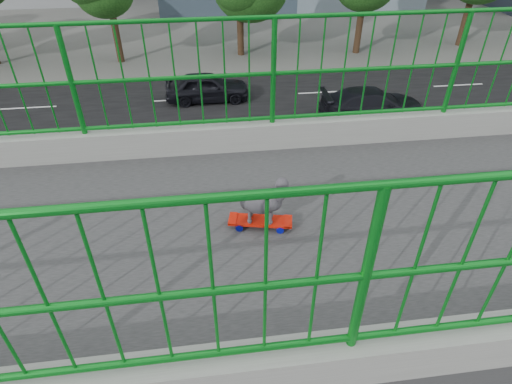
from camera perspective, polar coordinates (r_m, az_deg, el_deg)
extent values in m
cube|color=black|center=(18.39, -10.38, 4.68)|extent=(18.00, 90.00, 0.02)
cube|color=#2D2D2F|center=(4.03, -24.06, -9.11)|extent=(3.00, 24.00, 0.50)
cube|color=gray|center=(4.90, -21.75, 5.89)|extent=(0.20, 24.00, 0.30)
cylinder|color=#0D7A1D|center=(4.46, -25.47, 19.83)|extent=(0.04, 24.00, 0.04)
cylinder|color=#0D7A1D|center=(4.61, -23.70, 13.38)|extent=(0.04, 24.00, 0.04)
cylinder|color=#0D7A1D|center=(4.61, -23.70, 13.38)|extent=(0.06, 0.06, 1.10)
cylinder|color=black|center=(30.13, -18.25, 18.91)|extent=(0.44, 0.44, 2.73)
cylinder|color=black|center=(30.15, -2.12, 20.71)|extent=(0.44, 0.44, 2.87)
cylinder|color=black|center=(31.37, 13.69, 20.21)|extent=(0.44, 0.44, 2.66)
cylinder|color=black|center=(35.45, 26.35, 19.77)|extent=(0.44, 0.44, 3.01)
cube|color=red|center=(3.65, 0.59, -3.90)|extent=(0.27, 0.57, 0.02)
cube|color=#99999E|center=(3.67, -2.14, -4.01)|extent=(0.10, 0.06, 0.02)
cylinder|color=#070B9D|center=(3.73, -2.02, -3.45)|extent=(0.04, 0.07, 0.06)
sphere|color=yellow|center=(3.73, -2.02, -3.45)|extent=(0.03, 0.03, 0.03)
cylinder|color=#070B9D|center=(3.63, -2.25, -4.85)|extent=(0.04, 0.07, 0.06)
sphere|color=yellow|center=(3.63, -2.25, -4.85)|extent=(0.03, 0.03, 0.03)
cube|color=#99999E|center=(3.66, 3.34, -4.27)|extent=(0.10, 0.06, 0.02)
cylinder|color=#070B9D|center=(3.72, 3.36, -3.71)|extent=(0.04, 0.07, 0.06)
sphere|color=yellow|center=(3.72, 3.36, -3.71)|extent=(0.03, 0.03, 0.03)
cylinder|color=#070B9D|center=(3.61, 3.30, -5.13)|extent=(0.04, 0.07, 0.06)
sphere|color=yellow|center=(3.61, 3.30, -5.13)|extent=(0.03, 0.03, 0.03)
ellipsoid|color=#2B292D|center=(3.52, 0.61, -1.35)|extent=(0.26, 0.34, 0.21)
sphere|color=#2B292D|center=(3.44, 3.54, 0.30)|extent=(0.14, 0.14, 0.14)
sphere|color=black|center=(3.45, 5.06, -0.01)|extent=(0.02, 0.02, 0.02)
sphere|color=#2B292D|center=(3.51, -2.15, -0.70)|extent=(0.07, 0.07, 0.07)
cylinder|color=#2B292D|center=(3.63, 2.03, -2.61)|extent=(0.03, 0.03, 0.13)
cylinder|color=#2B292D|center=(3.56, 1.96, -3.52)|extent=(0.03, 0.03, 0.13)
cylinder|color=#2B292D|center=(3.64, -0.73, -2.48)|extent=(0.03, 0.03, 0.13)
cylinder|color=#2B292D|center=(3.57, -0.86, -3.38)|extent=(0.03, 0.03, 0.13)
imported|color=silver|center=(13.39, -29.16, -9.71)|extent=(1.88, 4.68, 1.59)
imported|color=black|center=(15.57, -24.27, -1.58)|extent=(1.50, 4.29, 1.41)
imported|color=black|center=(21.87, 15.46, 11.42)|extent=(2.09, 5.15, 1.49)
imported|color=black|center=(23.23, -6.64, 13.94)|extent=(1.77, 4.41, 1.50)
imported|color=silver|center=(13.43, -28.81, -9.99)|extent=(1.49, 4.27, 1.41)
imported|color=#A1A1A7|center=(17.91, 6.12, 6.68)|extent=(1.90, 4.66, 1.35)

